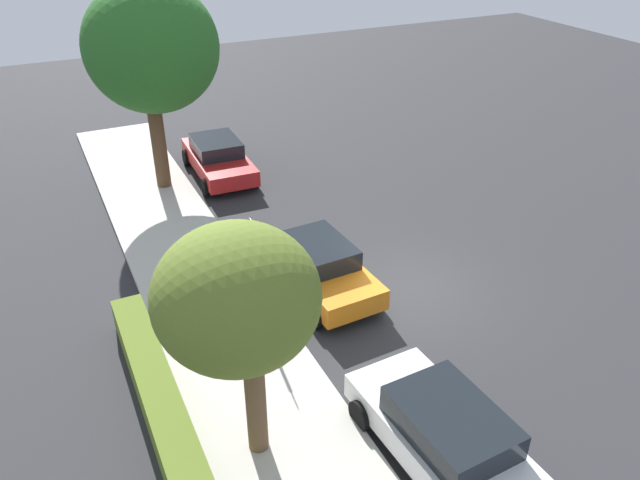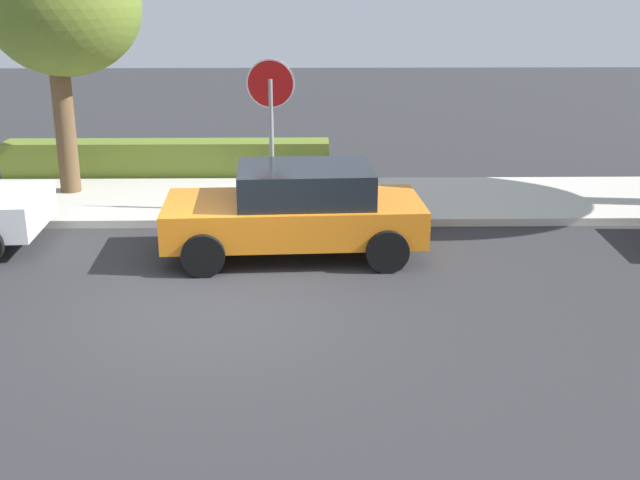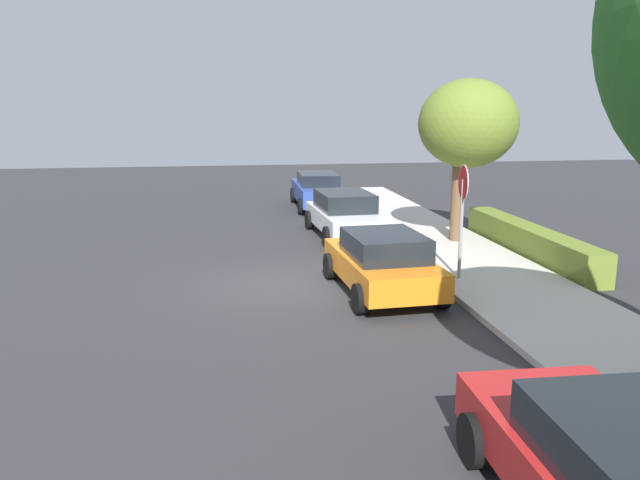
{
  "view_description": "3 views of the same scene",
  "coord_description": "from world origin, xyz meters",
  "px_view_note": "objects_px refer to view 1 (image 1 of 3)",
  "views": [
    {
      "loc": [
        -11.64,
        8.18,
        9.74
      ],
      "look_at": [
        1.43,
        1.9,
        1.27
      ],
      "focal_mm": 35.0,
      "sensor_mm": 36.0,
      "label": 1
    },
    {
      "loc": [
        1.18,
        -9.83,
        4.12
      ],
      "look_at": [
        1.35,
        0.54,
        0.74
      ],
      "focal_mm": 45.0,
      "sensor_mm": 36.0,
      "label": 2
    },
    {
      "loc": [
        14.15,
        -1.42,
        4.17
      ],
      "look_at": [
        0.82,
        0.72,
        1.23
      ],
      "focal_mm": 35.0,
      "sensor_mm": 36.0,
      "label": 3
    }
  ],
  "objects_px": {
    "parked_car_red": "(218,157)",
    "street_tree_near_corner": "(152,48)",
    "parked_car_orange": "(320,266)",
    "parked_car_white": "(445,433)",
    "stop_sign": "(253,251)",
    "street_tree_mid_block": "(237,300)"
  },
  "relations": [
    {
      "from": "parked_car_orange",
      "to": "stop_sign",
      "type": "bearing_deg",
      "value": 102.89
    },
    {
      "from": "parked_car_orange",
      "to": "street_tree_near_corner",
      "type": "xyz_separation_m",
      "value": [
        8.16,
        2.11,
        4.23
      ]
    },
    {
      "from": "stop_sign",
      "to": "street_tree_near_corner",
      "type": "relative_size",
      "value": 0.4
    },
    {
      "from": "parked_car_white",
      "to": "street_tree_mid_block",
      "type": "distance_m",
      "value": 4.71
    },
    {
      "from": "parked_car_white",
      "to": "parked_car_red",
      "type": "xyz_separation_m",
      "value": [
        14.66,
        -0.24,
        -0.03
      ]
    },
    {
      "from": "stop_sign",
      "to": "street_tree_near_corner",
      "type": "distance_m",
      "value": 9.12
    },
    {
      "from": "stop_sign",
      "to": "parked_car_orange",
      "type": "relative_size",
      "value": 0.7
    },
    {
      "from": "street_tree_near_corner",
      "to": "street_tree_mid_block",
      "type": "relative_size",
      "value": 1.44
    },
    {
      "from": "parked_car_orange",
      "to": "parked_car_white",
      "type": "distance_m",
      "value": 6.26
    },
    {
      "from": "parked_car_orange",
      "to": "street_tree_near_corner",
      "type": "height_order",
      "value": "street_tree_near_corner"
    },
    {
      "from": "parked_car_white",
      "to": "street_tree_near_corner",
      "type": "relative_size",
      "value": 0.61
    },
    {
      "from": "parked_car_white",
      "to": "street_tree_near_corner",
      "type": "distance_m",
      "value": 15.11
    },
    {
      "from": "stop_sign",
      "to": "street_tree_near_corner",
      "type": "xyz_separation_m",
      "value": [
        8.61,
        0.11,
        2.98
      ]
    },
    {
      "from": "parked_car_red",
      "to": "street_tree_near_corner",
      "type": "relative_size",
      "value": 0.61
    },
    {
      "from": "parked_car_orange",
      "to": "parked_car_red",
      "type": "height_order",
      "value": "parked_car_orange"
    },
    {
      "from": "street_tree_near_corner",
      "to": "stop_sign",
      "type": "bearing_deg",
      "value": -179.25
    },
    {
      "from": "stop_sign",
      "to": "parked_car_white",
      "type": "bearing_deg",
      "value": -164.63
    },
    {
      "from": "parked_car_white",
      "to": "parked_car_orange",
      "type": "bearing_deg",
      "value": -3.72
    },
    {
      "from": "parked_car_orange",
      "to": "street_tree_near_corner",
      "type": "relative_size",
      "value": 0.57
    },
    {
      "from": "stop_sign",
      "to": "street_tree_mid_block",
      "type": "bearing_deg",
      "value": 157.21
    },
    {
      "from": "parked_car_orange",
      "to": "street_tree_mid_block",
      "type": "distance_m",
      "value": 6.36
    },
    {
      "from": "stop_sign",
      "to": "parked_car_orange",
      "type": "height_order",
      "value": "stop_sign"
    }
  ]
}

